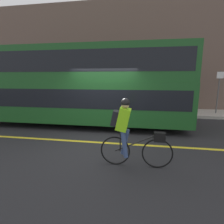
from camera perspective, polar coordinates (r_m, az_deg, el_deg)
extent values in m
plane|color=#232326|center=(6.10, -4.60, -9.67)|extent=(80.00, 80.00, 0.00)
cube|color=yellow|center=(6.04, -4.74, -9.83)|extent=(50.00, 0.14, 0.01)
cube|color=#A8A399|center=(11.18, 2.03, 0.36)|extent=(60.00, 2.25, 0.15)
cube|color=brown|center=(12.33, 2.95, 17.56)|extent=(60.00, 0.30, 7.09)
cylinder|color=black|center=(7.88, 11.12, -1.37)|extent=(0.97, 0.30, 0.97)
cylinder|color=black|center=(9.53, -25.05, -0.06)|extent=(0.97, 0.30, 0.97)
cube|color=#194C1E|center=(8.17, -8.88, 3.84)|extent=(9.08, 2.52, 1.71)
cube|color=black|center=(8.15, -8.92, 5.27)|extent=(8.72, 2.54, 0.75)
cube|color=#194C1E|center=(8.12, -9.22, 14.95)|extent=(9.08, 2.42, 1.45)
cube|color=black|center=(8.13, -9.24, 15.46)|extent=(8.72, 2.44, 0.81)
torus|color=black|center=(4.45, 14.57, -13.00)|extent=(0.74, 0.04, 0.74)
torus|color=black|center=(4.47, 1.05, -12.52)|extent=(0.74, 0.04, 0.74)
cylinder|color=black|center=(4.34, 7.88, -9.96)|extent=(1.04, 0.03, 0.51)
cylinder|color=black|center=(4.35, 2.70, -9.31)|extent=(0.03, 0.03, 0.55)
cube|color=black|center=(4.30, 15.25, -7.86)|extent=(0.26, 0.16, 0.22)
cube|color=#8CE019|center=(4.18, 3.73, -2.36)|extent=(0.37, 0.32, 0.58)
cube|color=black|center=(4.20, 1.02, -2.00)|extent=(0.21, 0.26, 0.38)
cylinder|color=#384C7A|center=(4.44, 4.27, -9.65)|extent=(0.22, 0.11, 0.67)
cylinder|color=#384C7A|center=(4.28, 4.05, -10.50)|extent=(0.20, 0.11, 0.67)
sphere|color=tan|center=(4.11, 4.35, 2.44)|extent=(0.19, 0.19, 0.19)
sphere|color=black|center=(4.11, 4.36, 3.03)|extent=(0.21, 0.21, 0.21)
cylinder|color=#194C23|center=(10.90, 9.30, 2.49)|extent=(0.58, 0.58, 0.81)
cylinder|color=#59595B|center=(11.64, 31.33, 5.48)|extent=(0.07, 0.07, 2.39)
cube|color=white|center=(11.58, 31.90, 10.19)|extent=(0.36, 0.02, 0.36)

